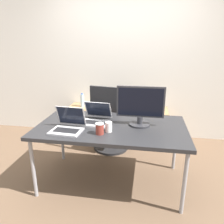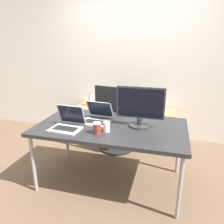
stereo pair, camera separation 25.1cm
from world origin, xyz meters
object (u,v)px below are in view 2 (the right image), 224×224
Objects in this scene: cabinet_right at (160,127)px; water_bottle at (91,100)px; monitor at (140,107)px; coffee_cup_white at (106,127)px; office_chair at (115,127)px; cabinet_left at (91,121)px; laptop_left at (67,124)px; laptop_right at (97,118)px; coffee_cup_brown at (97,128)px.

cabinet_right is 1.31m from water_bottle.
coffee_cup_white is (-0.32, -0.25, -0.18)m from monitor.
office_chair reaches higher than water_bottle.
cabinet_right is 1.06× the size of monitor.
cabinet_left is 1.00× the size of cabinet_right.
coffee_cup_white is (0.72, -1.43, 0.52)m from cabinet_left.
water_bottle is (0.00, 0.00, 0.40)m from cabinet_left.
office_chair is at bearing -38.13° from cabinet_left.
coffee_cup_white is (0.44, 0.03, 0.00)m from laptop_left.
laptop_left is (0.28, -1.46, 0.51)m from cabinet_left.
office_chair is 9.78× the size of coffee_cup_white.
monitor is (0.52, -0.01, 0.18)m from laptop_right.
office_chair is at bearing 94.54° from coffee_cup_brown.
monitor reaches higher than cabinet_right.
monitor is (1.05, -1.18, 0.69)m from cabinet_left.
monitor reaches higher than cabinet_left.
cabinet_left and cabinet_right have the same top height.
monitor is 0.44m from coffee_cup_white.
laptop_left reaches higher than laptop_right.
laptop_left is (0.28, -1.46, 0.12)m from water_bottle.
coffee_cup_brown is at bearing -6.79° from laptop_left.
laptop_right is 3.17× the size of coffee_cup_brown.
coffee_cup_white is (0.20, -0.26, 0.01)m from laptop_right.
laptop_right is at bearing 127.47° from coffee_cup_white.
water_bottle is at bearing 116.84° from coffee_cup_white.
coffee_cup_brown reaches higher than cabinet_left.
office_chair is 1.06m from monitor.
water_bottle is at bearing 179.90° from cabinet_right.
cabinet_right is at bearing 80.54° from monitor.
laptop_left is at bearing -79.08° from water_bottle.
monitor is (-0.20, -1.18, 0.69)m from cabinet_right.
laptop_left is 0.65× the size of monitor.
cabinet_left is (-0.56, 0.44, -0.11)m from office_chair.
water_bottle is 1.64m from coffee_cup_brown.
office_chair is 1.88× the size of cabinet_left.
cabinet_left is 1.72m from coffee_cup_brown.
laptop_left is (-0.96, -1.46, 0.51)m from cabinet_right.
water_bottle is at bearing 90.00° from cabinet_left.
cabinet_left is 2.38× the size of water_bottle.
cabinet_left is 1.68m from coffee_cup_white.
office_chair is at bearing -147.09° from cabinet_right.
laptop_left reaches higher than water_bottle.
water_bottle is 0.44× the size of monitor.
monitor is at bearing 20.00° from laptop_left.
coffee_cup_brown is at bearing -85.46° from office_chair.
cabinet_left is 1.38m from laptop_right.
cabinet_left is at bearing 113.29° from coffee_cup_brown.
monitor reaches higher than water_bottle.
monitor is (1.05, -1.18, 0.29)m from water_bottle.
office_chair reaches higher than coffee_cup_brown.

